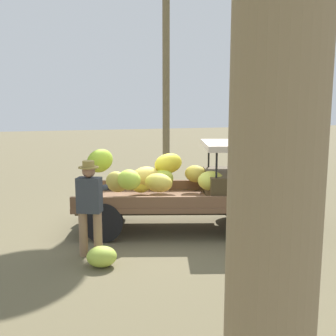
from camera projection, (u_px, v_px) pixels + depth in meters
ground_plane at (162, 230)px, 8.61m from camera, size 60.00×60.00×0.00m
truck at (192, 187)px, 8.57m from camera, size 4.66×2.65×1.82m
farmer at (90, 203)px, 7.01m from camera, size 0.56×0.53×1.67m
loose_banana_bunch at (102, 257)px, 6.68m from camera, size 0.56×0.49×0.34m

